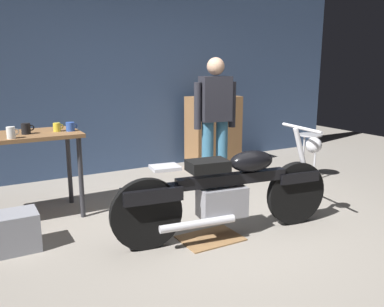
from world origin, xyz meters
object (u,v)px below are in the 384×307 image
object	(u,v)px
shop_stool	(310,144)
storage_bin	(12,232)
mug_black_matte	(26,129)
mug_yellow_tall	(57,127)
wooden_dresser	(213,132)
mug_white_ceramic	(11,133)
mug_blue_enamel	(70,127)
person_standing	(215,118)
motorcycle	(229,190)

from	to	relation	value
shop_stool	storage_bin	bearing A→B (deg)	-174.47
mug_black_matte	mug_yellow_tall	xyz separation A→B (m)	(0.30, 0.02, -0.01)
shop_stool	mug_black_matte	distance (m)	3.66
wooden_dresser	mug_black_matte	world-z (taller)	wooden_dresser
storage_bin	mug_white_ceramic	world-z (taller)	mug_white_ceramic
shop_stool	mug_blue_enamel	size ratio (longest dim) A/B	5.30
wooden_dresser	mug_yellow_tall	world-z (taller)	wooden_dresser
person_standing	storage_bin	bearing A→B (deg)	23.39
wooden_dresser	mug_white_ceramic	xyz separation A→B (m)	(-3.01, -1.17, 0.41)
person_standing	mug_white_ceramic	world-z (taller)	person_standing
wooden_dresser	storage_bin	xyz separation A→B (m)	(-3.13, -1.67, -0.38)
shop_stool	mug_blue_enamel	bearing A→B (deg)	174.67
mug_blue_enamel	mug_yellow_tall	world-z (taller)	mug_blue_enamel
motorcycle	storage_bin	bearing A→B (deg)	167.91
shop_stool	mug_black_matte	xyz separation A→B (m)	(-3.62, 0.32, 0.46)
person_standing	mug_white_ceramic	size ratio (longest dim) A/B	14.42
shop_stool	mug_black_matte	size ratio (longest dim) A/B	5.12
person_standing	mug_yellow_tall	distance (m)	1.94
motorcycle	mug_black_matte	bearing A→B (deg)	146.37
storage_bin	mug_black_matte	world-z (taller)	mug_black_matte
person_standing	shop_stool	xyz separation A→B (m)	(1.38, -0.31, -0.43)
mug_white_ceramic	wooden_dresser	bearing A→B (deg)	21.23
shop_stool	mug_yellow_tall	xyz separation A→B (m)	(-3.31, 0.34, 0.45)
motorcycle	mug_blue_enamel	xyz separation A→B (m)	(-1.11, 1.33, 0.50)
shop_stool	mug_white_ceramic	size ratio (longest dim) A/B	5.53
shop_stool	storage_bin	xyz separation A→B (m)	(-3.89, -0.38, -0.33)
wooden_dresser	storage_bin	distance (m)	3.57
wooden_dresser	mug_blue_enamel	xyz separation A→B (m)	(-2.42, -1.00, 0.40)
wooden_dresser	mug_white_ceramic	distance (m)	3.25
motorcycle	mug_yellow_tall	xyz separation A→B (m)	(-1.23, 1.37, 0.50)
storage_bin	mug_blue_enamel	bearing A→B (deg)	43.60
person_standing	wooden_dresser	world-z (taller)	person_standing
motorcycle	mug_white_ceramic	distance (m)	2.12
storage_bin	mug_black_matte	xyz separation A→B (m)	(0.28, 0.70, 0.79)
mug_blue_enamel	wooden_dresser	bearing A→B (deg)	22.45
wooden_dresser	mug_yellow_tall	xyz separation A→B (m)	(-2.55, -0.96, 0.40)
storage_bin	motorcycle	bearing A→B (deg)	-19.79
person_standing	mug_blue_enamel	bearing A→B (deg)	8.51
motorcycle	storage_bin	world-z (taller)	motorcycle
mug_blue_enamel	mug_white_ceramic	size ratio (longest dim) A/B	1.04
wooden_dresser	mug_blue_enamel	bearing A→B (deg)	-157.55
storage_bin	mug_yellow_tall	world-z (taller)	mug_yellow_tall
storage_bin	mug_yellow_tall	xyz separation A→B (m)	(0.58, 0.72, 0.78)
motorcycle	mug_blue_enamel	size ratio (longest dim) A/B	18.05
mug_white_ceramic	mug_black_matte	bearing A→B (deg)	50.81
shop_stool	mug_black_matte	bearing A→B (deg)	174.91
mug_blue_enamel	mug_black_matte	world-z (taller)	mug_black_matte
person_standing	mug_blue_enamel	distance (m)	1.81
person_standing	mug_yellow_tall	xyz separation A→B (m)	(-1.94, 0.03, 0.02)
mug_white_ceramic	mug_blue_enamel	bearing A→B (deg)	16.02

